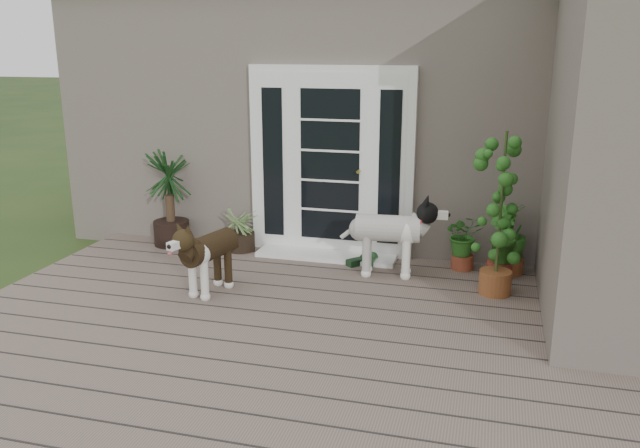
# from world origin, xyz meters

# --- Properties ---
(deck) EXTENTS (6.20, 4.60, 0.12)m
(deck) POSITION_xyz_m (0.00, 0.40, 0.06)
(deck) COLOR #6B5B4C
(deck) RESTS_ON ground
(house_main) EXTENTS (7.40, 4.00, 3.10)m
(house_main) POSITION_xyz_m (0.00, 4.65, 1.55)
(house_main) COLOR #665E54
(house_main) RESTS_ON ground
(door_unit) EXTENTS (1.90, 0.14, 2.15)m
(door_unit) POSITION_xyz_m (-0.20, 2.60, 1.19)
(door_unit) COLOR white
(door_unit) RESTS_ON deck
(door_step) EXTENTS (1.60, 0.40, 0.05)m
(door_step) POSITION_xyz_m (-0.20, 2.40, 0.14)
(door_step) COLOR white
(door_step) RESTS_ON deck
(brindle_dog) EXTENTS (0.55, 0.88, 0.68)m
(brindle_dog) POSITION_xyz_m (-1.03, 1.05, 0.46)
(brindle_dog) COLOR #302211
(brindle_dog) RESTS_ON deck
(white_dog) EXTENTS (0.93, 0.47, 0.75)m
(white_dog) POSITION_xyz_m (0.57, 1.99, 0.50)
(white_dog) COLOR white
(white_dog) RESTS_ON deck
(spider_plant) EXTENTS (0.68, 0.68, 0.58)m
(spider_plant) POSITION_xyz_m (-1.25, 2.40, 0.41)
(spider_plant) COLOR #90A364
(spider_plant) RESTS_ON deck
(yucca) EXTENTS (0.99, 0.99, 1.17)m
(yucca) POSITION_xyz_m (-2.15, 2.40, 0.71)
(yucca) COLOR black
(yucca) RESTS_ON deck
(herb_a) EXTENTS (0.54, 0.54, 0.53)m
(herb_a) POSITION_xyz_m (1.33, 2.40, 0.39)
(herb_a) COLOR #2E651D
(herb_a) RESTS_ON deck
(herb_b) EXTENTS (0.49, 0.49, 0.54)m
(herb_b) POSITION_xyz_m (1.72, 2.27, 0.39)
(herb_b) COLOR #1C621D
(herb_b) RESTS_ON deck
(herb_c) EXTENTS (0.48, 0.48, 0.62)m
(herb_c) POSITION_xyz_m (1.82, 2.40, 0.43)
(herb_c) COLOR #265317
(herb_c) RESTS_ON deck
(sapling) EXTENTS (0.65, 0.65, 1.66)m
(sapling) POSITION_xyz_m (1.68, 1.75, 0.95)
(sapling) COLOR #19581A
(sapling) RESTS_ON deck
(clog_left) EXTENTS (0.15, 0.31, 0.09)m
(clog_left) POSITION_xyz_m (0.34, 2.30, 0.17)
(clog_left) COLOR #153618
(clog_left) RESTS_ON deck
(clog_right) EXTENTS (0.31, 0.32, 0.09)m
(clog_right) POSITION_xyz_m (0.21, 2.24, 0.17)
(clog_right) COLOR black
(clog_right) RESTS_ON deck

